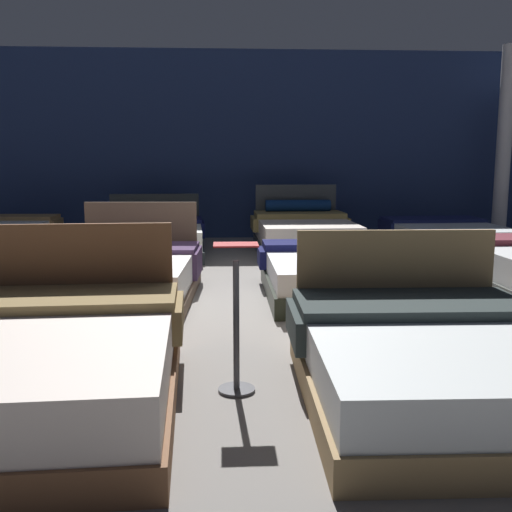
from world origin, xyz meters
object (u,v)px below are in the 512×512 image
Objects in this scene: bed_2 at (433,362)px; bed_6 at (340,276)px; bed_10 at (304,235)px; support_pillar at (504,145)px; bed_5 at (126,276)px; bed_1 at (39,366)px; bed_9 at (152,239)px; bed_11 at (446,238)px; price_sign at (236,336)px.

bed_2 is 2.88m from bed_6.
bed_2 is at bearing -91.11° from bed_10.
support_pillar is (3.83, 7.22, 1.50)m from bed_2.
bed_5 is 7.67m from support_pillar.
bed_10 is at bearing -160.88° from support_pillar.
bed_2 is (2.39, -0.01, -0.02)m from bed_1.
bed_9 is 4.69m from bed_11.
bed_1 is 1.02× the size of bed_11.
bed_2 reaches higher than bed_6.
bed_11 is (2.30, 5.79, -0.01)m from bed_2.
support_pillar is at bearing 18.10° from bed_10.
bed_1 is 2.28× the size of price_sign.
bed_5 reaches higher than bed_11.
bed_11 is (2.30, 2.92, 0.01)m from bed_6.
support_pillar is at bearing 40.86° from bed_11.
bed_9 is (-0.06, 2.95, 0.01)m from bed_5.
bed_6 is at bearing 65.67° from price_sign.
bed_6 is at bearing 91.26° from bed_2.
bed_10 reaches higher than bed_1.
bed_5 is at bearing 129.99° from bed_2.
price_sign is (-3.50, -5.58, 0.13)m from bed_11.
bed_5 is at bearing -92.01° from bed_9.
price_sign is (-1.22, -5.68, 0.07)m from bed_10.
bed_1 reaches higher than bed_5.
bed_10 is 4.29m from support_pillar.
bed_2 is 6.23m from bed_11.
bed_1 is 1.02× the size of bed_5.
bed_10 reaches higher than price_sign.
bed_9 is at bearing -167.59° from support_pillar.
support_pillar is (6.22, 7.20, 1.48)m from bed_1.
bed_6 is at bearing -91.32° from bed_10.
bed_1 reaches higher than bed_9.
bed_11 is 6.59m from price_sign.
support_pillar is at bearing 9.25° from bed_9.
bed_5 is 0.62× the size of support_pillar.
price_sign is at bearing 7.11° from bed_1.
bed_6 is at bearing -131.43° from support_pillar.
bed_2 is 0.95× the size of bed_11.
bed_10 reaches higher than bed_6.
price_sign is at bearing -64.39° from bed_5.
bed_1 is 1.01× the size of bed_10.
support_pillar is at bearing 54.28° from price_sign.
bed_9 is 5.76m from price_sign.
bed_9 is at bearing 177.21° from bed_11.
price_sign reaches higher than bed_9.
bed_6 reaches higher than bed_11.
bed_1 is 2.39m from bed_2.
price_sign is 8.73m from support_pillar.
bed_5 is 2.23× the size of price_sign.
bed_10 is at bearing 54.72° from bed_5.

